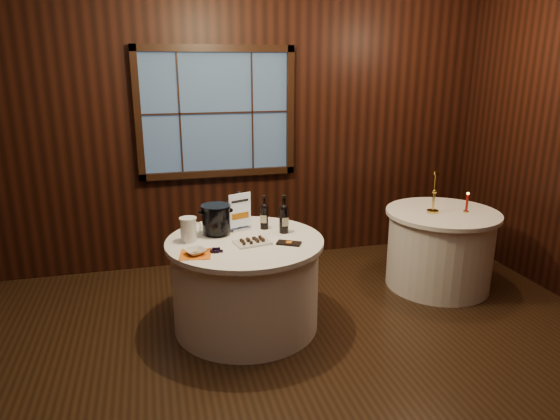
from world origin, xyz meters
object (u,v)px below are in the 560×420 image
object	(u,v)px
port_bottle_left	(264,214)
red_candle	(467,204)
ice_bucket	(216,219)
chocolate_box	(289,243)
grape_bunch	(216,250)
port_bottle_right	(284,217)
cracker_bowl	(195,252)
glass_pitcher	(189,229)
main_table	(246,283)
brass_candlestick	(434,198)
chocolate_plate	(252,242)
sign_stand	(240,217)
side_table	(439,248)

from	to	relation	value
port_bottle_left	red_candle	xyz separation A→B (m)	(1.98, -0.01, -0.05)
ice_bucket	chocolate_box	bearing A→B (deg)	-36.08
ice_bucket	grape_bunch	xyz separation A→B (m)	(-0.06, -0.40, -0.12)
port_bottle_right	chocolate_box	bearing A→B (deg)	-101.20
chocolate_box	cracker_bowl	world-z (taller)	cracker_bowl
glass_pitcher	red_candle	size ratio (longest dim) A/B	1.00
main_table	brass_candlestick	xyz separation A→B (m)	(1.88, 0.30, 0.53)
chocolate_box	brass_candlestick	distance (m)	1.65
port_bottle_left	chocolate_box	world-z (taller)	port_bottle_left
brass_candlestick	red_candle	bearing A→B (deg)	-14.34
chocolate_plate	cracker_bowl	world-z (taller)	same
glass_pitcher	chocolate_plate	bearing A→B (deg)	-42.25
main_table	chocolate_plate	distance (m)	0.42
sign_stand	port_bottle_left	xyz separation A→B (m)	(0.21, -0.03, 0.01)
red_candle	side_table	bearing A→B (deg)	156.94
port_bottle_left	brass_candlestick	bearing A→B (deg)	25.81
ice_bucket	brass_candlestick	size ratio (longest dim) A/B	0.63
chocolate_plate	brass_candlestick	distance (m)	1.89
glass_pitcher	port_bottle_left	bearing A→B (deg)	-8.19
grape_bunch	glass_pitcher	xyz separation A→B (m)	(-0.18, 0.29, 0.08)
side_table	sign_stand	distance (m)	2.06
port_bottle_left	brass_candlestick	distance (m)	1.67
port_bottle_left	cracker_bowl	size ratio (longest dim) A/B	2.01
port_bottle_left	grape_bunch	xyz separation A→B (m)	(-0.48, -0.45, -0.11)
chocolate_box	cracker_bowl	xyz separation A→B (m)	(-0.73, -0.04, 0.01)
port_bottle_right	cracker_bowl	bearing A→B (deg)	-161.91
sign_stand	port_bottle_left	size ratio (longest dim) A/B	1.12
port_bottle_right	red_candle	world-z (taller)	port_bottle_right
port_bottle_left	red_candle	bearing A→B (deg)	23.13
port_bottle_left	brass_candlestick	size ratio (longest dim) A/B	0.74
side_table	brass_candlestick	world-z (taller)	brass_candlestick
brass_candlestick	ice_bucket	bearing A→B (deg)	-176.84
side_table	port_bottle_right	size ratio (longest dim) A/B	3.32
main_table	chocolate_box	bearing A→B (deg)	-31.98
main_table	port_bottle_right	distance (m)	0.64
ice_bucket	grape_bunch	world-z (taller)	ice_bucket
sign_stand	port_bottle_left	bearing A→B (deg)	-26.81
side_table	cracker_bowl	xyz separation A→B (m)	(-2.42, -0.53, 0.40)
port_bottle_right	chocolate_plate	bearing A→B (deg)	-152.40
glass_pitcher	cracker_bowl	world-z (taller)	glass_pitcher
main_table	ice_bucket	bearing A→B (deg)	138.30
chocolate_plate	main_table	bearing A→B (deg)	109.90
main_table	chocolate_box	size ratio (longest dim) A/B	6.77
sign_stand	grape_bunch	world-z (taller)	sign_stand
port_bottle_right	port_bottle_left	bearing A→B (deg)	129.17
ice_bucket	cracker_bowl	size ratio (longest dim) A/B	1.71
chocolate_box	sign_stand	bearing A→B (deg)	154.04
grape_bunch	cracker_bowl	xyz separation A→B (m)	(-0.16, -0.01, 0.00)
port_bottle_left	ice_bucket	size ratio (longest dim) A/B	1.17
cracker_bowl	brass_candlestick	xyz separation A→B (m)	(2.30, 0.53, 0.12)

